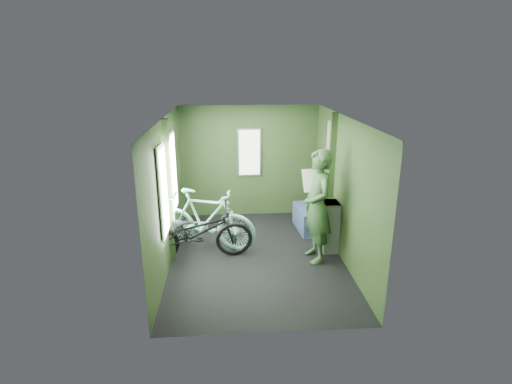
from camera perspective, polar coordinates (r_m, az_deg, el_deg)
room at (r=6.28m, az=-0.30°, el=2.74°), size 4.00×4.02×2.31m
bicycle_black at (r=6.76m, az=-8.22°, el=-9.39°), size 1.87×0.90×1.01m
bicycle_mint at (r=7.10m, az=-7.07°, el=-7.93°), size 1.88×1.13×1.11m
passenger at (r=6.39m, az=8.75°, el=-2.04°), size 0.53×0.78×1.84m
waste_box at (r=6.91m, az=10.48°, el=-4.87°), size 0.26×0.36×0.88m
bench_seat at (r=7.79m, az=7.93°, el=-3.40°), size 0.55×0.91×0.93m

